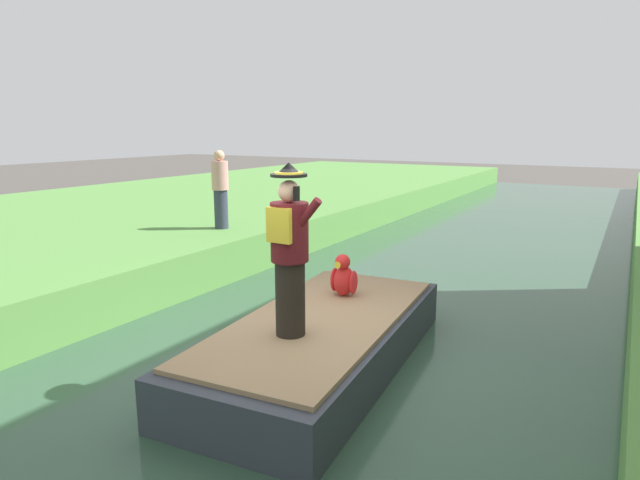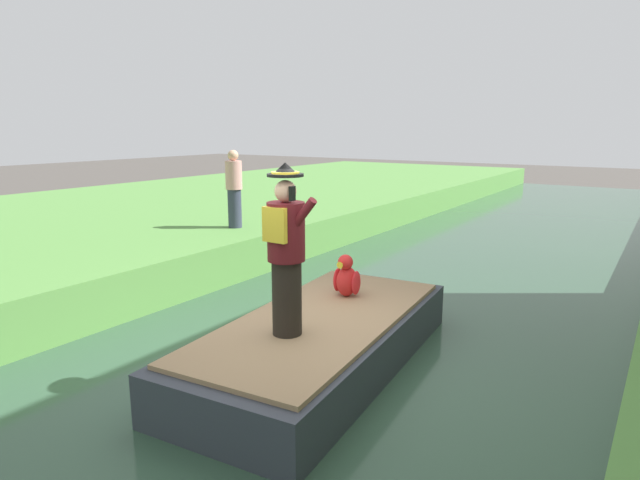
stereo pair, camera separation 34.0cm
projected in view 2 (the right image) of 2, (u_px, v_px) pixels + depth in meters
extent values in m
plane|color=#4C4742|center=(308.00, 381.00, 6.27)|extent=(80.00, 80.00, 0.00)
cube|color=#33513D|center=(308.00, 377.00, 6.26)|extent=(6.34, 48.00, 0.10)
cube|color=#333842|center=(321.00, 343.00, 6.41)|extent=(2.18, 4.35, 0.56)
cube|color=#997A56|center=(321.00, 319.00, 6.35)|extent=(2.01, 4.00, 0.05)
cylinder|color=black|center=(287.00, 297.00, 5.75)|extent=(0.32, 0.32, 0.82)
cylinder|color=#561419|center=(286.00, 232.00, 5.60)|extent=(0.40, 0.40, 0.62)
cube|color=gold|center=(275.00, 225.00, 5.42)|extent=(0.28, 0.06, 0.36)
sphere|color=#DBA884|center=(285.00, 191.00, 5.51)|extent=(0.23, 0.23, 0.23)
cylinder|color=black|center=(285.00, 175.00, 5.48)|extent=(0.38, 0.38, 0.03)
cone|color=black|center=(285.00, 168.00, 5.46)|extent=(0.26, 0.26, 0.12)
cylinder|color=gold|center=(285.00, 173.00, 5.47)|extent=(0.29, 0.29, 0.02)
cylinder|color=#561419|center=(301.00, 217.00, 5.41)|extent=(0.38, 0.09, 0.43)
cube|color=black|center=(292.00, 194.00, 5.40)|extent=(0.03, 0.08, 0.15)
ellipsoid|color=red|center=(347.00, 281.00, 7.10)|extent=(0.26, 0.32, 0.40)
sphere|color=red|center=(345.00, 262.00, 7.01)|extent=(0.20, 0.20, 0.20)
cone|color=yellow|center=(341.00, 264.00, 6.93)|extent=(0.09, 0.09, 0.09)
ellipsoid|color=red|center=(338.00, 280.00, 7.17)|extent=(0.08, 0.20, 0.32)
ellipsoid|color=red|center=(356.00, 283.00, 7.02)|extent=(0.08, 0.20, 0.32)
cylinder|color=#33384C|center=(235.00, 208.00, 11.11)|extent=(0.28, 0.28, 0.80)
cylinder|color=#D8998F|center=(234.00, 175.00, 10.97)|extent=(0.34, 0.34, 0.58)
sphere|color=#DBA884|center=(233.00, 155.00, 10.89)|extent=(0.22, 0.22, 0.22)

